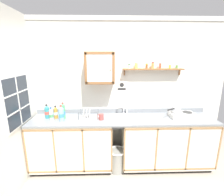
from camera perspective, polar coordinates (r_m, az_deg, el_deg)
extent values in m
plane|color=#9E9384|center=(2.98, 4.38, -27.54)|extent=(6.20, 6.20, 0.00)
cube|color=silver|center=(3.04, 3.34, 1.74)|extent=(3.80, 0.05, 2.65)
cube|color=white|center=(3.01, 3.79, 26.04)|extent=(3.80, 0.02, 0.05)
cube|color=black|center=(3.36, -13.01, -21.51)|extent=(1.35, 0.53, 0.08)
cube|color=beige|center=(3.09, -13.61, -14.87)|extent=(1.38, 0.59, 0.84)
cube|color=#997047|center=(2.66, -15.39, -10.81)|extent=(1.38, 0.01, 0.03)
cube|color=#997047|center=(3.04, -14.39, -23.71)|extent=(1.38, 0.01, 0.03)
cube|color=#997047|center=(3.06, -28.06, -16.54)|extent=(0.02, 0.01, 0.77)
cube|color=#997047|center=(2.89, -19.50, -17.45)|extent=(0.02, 0.01, 0.77)
cube|color=#997047|center=(2.79, -10.05, -18.02)|extent=(0.02, 0.01, 0.77)
cube|color=#997047|center=(2.77, -0.12, -18.12)|extent=(0.02, 0.01, 0.77)
cube|color=black|center=(3.47, 17.54, -20.57)|extent=(1.54, 0.53, 0.08)
cube|color=beige|center=(3.21, 18.34, -14.07)|extent=(1.57, 0.59, 0.84)
cube|color=#997047|center=(2.79, 21.05, -10.00)|extent=(1.57, 0.01, 0.03)
cube|color=#997047|center=(3.16, 19.76, -22.50)|extent=(1.57, 0.01, 0.03)
cube|color=#997047|center=(2.78, 4.39, -18.00)|extent=(0.02, 0.01, 0.77)
cube|color=#997047|center=(2.88, 15.31, -17.27)|extent=(0.02, 0.01, 0.77)
cube|color=#997047|center=(3.07, 25.10, -16.11)|extent=(0.02, 0.01, 0.77)
cube|color=#997047|center=(3.33, 33.45, -14.75)|extent=(0.02, 0.01, 0.77)
cube|color=gray|center=(2.85, 3.80, -7.35)|extent=(3.16, 0.62, 0.03)
cube|color=gray|center=(3.10, 3.31, -4.47)|extent=(3.16, 0.02, 0.08)
cube|color=silver|center=(2.87, 4.64, -6.80)|extent=(0.54, 0.39, 0.01)
cube|color=slate|center=(2.92, 4.58, -9.37)|extent=(0.46, 0.31, 0.01)
cube|color=slate|center=(3.04, 4.28, -7.07)|extent=(0.46, 0.01, 0.14)
cube|color=slate|center=(2.75, 4.97, -9.46)|extent=(0.46, 0.01, 0.14)
cylinder|color=#4C4C51|center=(2.92, 4.58, -9.41)|extent=(0.04, 0.04, 0.01)
cylinder|color=silver|center=(3.06, 4.09, -5.27)|extent=(0.05, 0.05, 0.02)
cylinder|color=silver|center=(3.03, 4.12, -3.31)|extent=(0.02, 0.02, 0.20)
torus|color=silver|center=(2.92, 4.32, -1.95)|extent=(0.18, 0.02, 0.18)
cylinder|color=silver|center=(3.06, 5.22, -4.67)|extent=(0.02, 0.02, 0.05)
cube|color=silver|center=(3.13, 23.35, -5.48)|extent=(0.42, 0.27, 0.08)
cylinder|color=#2D2D2D|center=(3.09, 21.59, -4.70)|extent=(0.17, 0.17, 0.01)
cylinder|color=#2D2D2D|center=(3.17, 24.93, -4.54)|extent=(0.17, 0.17, 0.01)
cylinder|color=black|center=(2.99, 22.54, -6.32)|extent=(0.03, 0.02, 0.03)
cylinder|color=black|center=(3.07, 25.98, -6.11)|extent=(0.03, 0.02, 0.03)
cylinder|color=silver|center=(3.07, 21.67, -3.78)|extent=(0.16, 0.16, 0.10)
torus|color=silver|center=(3.06, 21.76, -2.91)|extent=(0.17, 0.17, 0.01)
cylinder|color=black|center=(2.93, 19.96, -3.76)|extent=(0.15, 0.11, 0.02)
cylinder|color=#8CB7E0|center=(2.83, -17.33, -5.60)|extent=(0.08, 0.08, 0.21)
cone|color=#8CB7E0|center=(2.79, -17.52, -3.20)|extent=(0.08, 0.08, 0.04)
cylinder|color=red|center=(2.78, -17.56, -2.63)|extent=(0.04, 0.04, 0.02)
cylinder|color=#3F8CCC|center=(2.83, -17.32, -5.80)|extent=(0.09, 0.09, 0.06)
cylinder|color=silver|center=(2.90, -20.50, -5.69)|extent=(0.07, 0.07, 0.18)
cone|color=silver|center=(2.87, -20.68, -3.73)|extent=(0.06, 0.06, 0.03)
cylinder|color=#2D59B2|center=(2.86, -20.72, -3.26)|extent=(0.03, 0.03, 0.02)
cylinder|color=#4C9959|center=(2.90, -20.49, -5.82)|extent=(0.07, 0.07, 0.05)
cylinder|color=gold|center=(2.97, -19.09, -5.13)|extent=(0.06, 0.06, 0.17)
cone|color=gold|center=(2.94, -19.25, -3.25)|extent=(0.06, 0.06, 0.03)
cylinder|color=#262626|center=(2.93, -19.29, -2.80)|extent=(0.03, 0.03, 0.02)
cylinder|color=white|center=(2.97, -19.10, -5.10)|extent=(0.07, 0.07, 0.05)
cylinder|color=teal|center=(3.03, -21.77, -4.84)|extent=(0.08, 0.08, 0.19)
cone|color=teal|center=(3.00, -21.96, -2.80)|extent=(0.08, 0.08, 0.04)
cylinder|color=#262626|center=(2.99, -22.01, -2.29)|extent=(0.04, 0.04, 0.02)
cylinder|color=#D84C3F|center=(3.03, -21.77, -4.84)|extent=(0.08, 0.08, 0.05)
cylinder|color=#4CB266|center=(2.91, -16.73, -4.73)|extent=(0.07, 0.07, 0.23)
cone|color=#4CB266|center=(2.87, -16.92, -2.25)|extent=(0.07, 0.07, 0.03)
cylinder|color=red|center=(2.87, -16.95, -1.76)|extent=(0.03, 0.03, 0.02)
cylinder|color=#3F8CCC|center=(2.92, -16.71, -5.06)|extent=(0.07, 0.07, 0.06)
cube|color=#B2B2B7|center=(2.87, -8.08, -6.90)|extent=(0.34, 0.27, 0.01)
cylinder|color=#4C4F54|center=(2.75, -11.64, -6.41)|extent=(0.01, 0.01, 0.13)
cylinder|color=#4C4F54|center=(2.71, -5.14, -6.44)|extent=(0.01, 0.01, 0.13)
cylinder|color=#4C4F54|center=(2.98, -10.85, -4.74)|extent=(0.01, 0.01, 0.13)
cylinder|color=#4C4F54|center=(2.95, -4.87, -4.74)|extent=(0.01, 0.01, 0.13)
cylinder|color=#4C4F54|center=(2.70, -8.46, -5.14)|extent=(0.31, 0.01, 0.01)
cylinder|color=#4C4F54|center=(2.94, -7.92, -3.54)|extent=(0.31, 0.01, 0.01)
cylinder|color=white|center=(2.85, -9.83, -5.36)|extent=(0.01, 0.17, 0.17)
cylinder|color=white|center=(2.84, -8.81, -5.37)|extent=(0.01, 0.14, 0.14)
cylinder|color=white|center=(2.84, -7.80, -5.37)|extent=(0.01, 0.16, 0.16)
cylinder|color=#B24C47|center=(2.76, -3.80, -6.61)|extent=(0.08, 0.08, 0.10)
torus|color=#B24C47|center=(2.77, -4.73, -6.46)|extent=(0.07, 0.02, 0.07)
cube|color=brown|center=(2.80, -4.24, 10.52)|extent=(0.49, 0.30, 0.52)
cube|color=silver|center=(2.64, -4.38, 10.31)|extent=(0.40, 0.01, 0.43)
cube|color=brown|center=(2.66, -9.20, 10.20)|extent=(0.04, 0.01, 0.49)
cube|color=brown|center=(2.64, 0.47, 10.35)|extent=(0.04, 0.01, 0.49)
cube|color=brown|center=(2.64, -4.48, 15.41)|extent=(0.46, 0.01, 0.04)
cube|color=brown|center=(2.67, -4.29, 5.26)|extent=(0.46, 0.01, 0.04)
sphere|color=olive|center=(2.63, -0.60, 9.75)|extent=(0.02, 0.02, 0.02)
cube|color=brown|center=(2.99, 14.22, 9.79)|extent=(1.06, 0.14, 0.02)
cube|color=brown|center=(2.95, 4.38, 8.91)|extent=(0.02, 0.03, 0.10)
cube|color=brown|center=(3.21, 22.56, 8.31)|extent=(0.02, 0.03, 0.10)
cylinder|color=silver|center=(2.88, 6.07, 10.85)|extent=(0.04, 0.04, 0.06)
cylinder|color=#33723F|center=(2.88, 6.09, 11.64)|extent=(0.04, 0.04, 0.02)
cylinder|color=#E0C659|center=(2.93, 8.58, 11.13)|extent=(0.05, 0.05, 0.09)
cylinder|color=white|center=(2.93, 8.62, 12.19)|extent=(0.05, 0.05, 0.02)
cylinder|color=brown|center=(2.94, 12.03, 10.76)|extent=(0.04, 0.04, 0.07)
cylinder|color=yellow|center=(2.94, 12.08, 11.59)|extent=(0.04, 0.04, 0.02)
cylinder|color=tan|center=(2.98, 14.11, 10.92)|extent=(0.05, 0.05, 0.09)
cylinder|color=red|center=(2.98, 14.18, 11.98)|extent=(0.05, 0.05, 0.02)
cylinder|color=#CC4C33|center=(3.02, 16.56, 10.76)|extent=(0.04, 0.04, 0.09)
cylinder|color=white|center=(3.02, 16.63, 11.76)|extent=(0.04, 0.04, 0.02)
cylinder|color=gold|center=(3.07, 19.63, 10.30)|extent=(0.04, 0.04, 0.06)
cylinder|color=white|center=(3.06, 19.69, 11.00)|extent=(0.04, 0.04, 0.02)
cylinder|color=#598C3F|center=(3.14, 21.75, 10.14)|extent=(0.04, 0.04, 0.06)
cylinder|color=white|center=(3.13, 21.81, 10.79)|extent=(0.04, 0.04, 0.02)
cube|color=silver|center=(2.99, 3.43, 4.10)|extent=(0.18, 0.01, 0.22)
cube|color=#262626|center=(2.99, 3.42, 3.14)|extent=(0.15, 0.00, 0.04)
cylinder|color=#262626|center=(2.98, 3.44, 4.60)|extent=(0.08, 0.00, 0.08)
cube|color=#262D38|center=(2.78, -30.01, -1.01)|extent=(0.01, 0.63, 0.72)
cube|color=white|center=(2.78, -30.20, -1.01)|extent=(0.02, 0.67, 0.76)
cube|color=white|center=(2.77, -29.91, -1.01)|extent=(0.01, 0.02, 0.72)
cube|color=white|center=(2.81, -29.59, -3.52)|extent=(0.01, 0.63, 0.02)
cube|color=white|center=(2.75, -30.23, 1.55)|extent=(0.01, 0.63, 0.02)
cylinder|color=gray|center=(3.09, 1.84, -21.03)|extent=(0.28, 0.28, 0.39)
torus|color=white|center=(2.99, 1.87, -17.97)|extent=(0.31, 0.31, 0.03)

